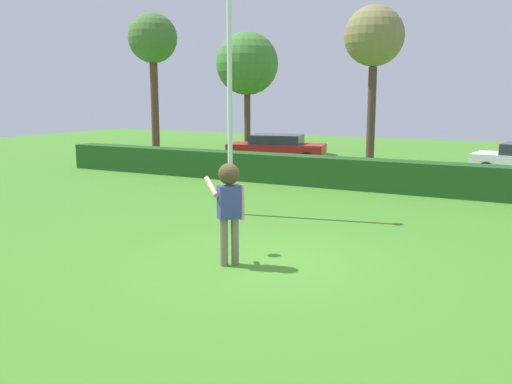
{
  "coord_description": "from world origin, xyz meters",
  "views": [
    {
      "loc": [
        4.3,
        -8.41,
        2.95
      ],
      "look_at": [
        -0.44,
        0.63,
        1.15
      ],
      "focal_mm": 38.65,
      "sensor_mm": 36.0,
      "label": 1
    }
  ],
  "objects_px": {
    "willow_tree": "(374,39)",
    "maple_tree": "(153,41)",
    "frisbee": "(233,186)",
    "birch_tree": "(247,64)",
    "person": "(229,199)",
    "parked_car_red": "(277,147)",
    "lamppost": "(229,66)"
  },
  "relations": [
    {
      "from": "person",
      "to": "frisbee",
      "type": "distance_m",
      "value": 0.8
    },
    {
      "from": "willow_tree",
      "to": "parked_car_red",
      "type": "bearing_deg",
      "value": -178.17
    },
    {
      "from": "person",
      "to": "maple_tree",
      "type": "bearing_deg",
      "value": 131.48
    },
    {
      "from": "lamppost",
      "to": "maple_tree",
      "type": "height_order",
      "value": "maple_tree"
    },
    {
      "from": "willow_tree",
      "to": "maple_tree",
      "type": "xyz_separation_m",
      "value": [
        -11.65,
        0.99,
        0.49
      ]
    },
    {
      "from": "person",
      "to": "parked_car_red",
      "type": "bearing_deg",
      "value": 112.39
    },
    {
      "from": "frisbee",
      "to": "lamppost",
      "type": "height_order",
      "value": "lamppost"
    },
    {
      "from": "parked_car_red",
      "to": "birch_tree",
      "type": "bearing_deg",
      "value": 135.76
    },
    {
      "from": "birch_tree",
      "to": "willow_tree",
      "type": "bearing_deg",
      "value": -21.76
    },
    {
      "from": "person",
      "to": "birch_tree",
      "type": "height_order",
      "value": "birch_tree"
    },
    {
      "from": "frisbee",
      "to": "maple_tree",
      "type": "height_order",
      "value": "maple_tree"
    },
    {
      "from": "frisbee",
      "to": "parked_car_red",
      "type": "height_order",
      "value": "frisbee"
    },
    {
      "from": "frisbee",
      "to": "birch_tree",
      "type": "distance_m",
      "value": 18.46
    },
    {
      "from": "person",
      "to": "maple_tree",
      "type": "xyz_separation_m",
      "value": [
        -13.18,
        14.91,
        4.45
      ]
    },
    {
      "from": "frisbee",
      "to": "parked_car_red",
      "type": "bearing_deg",
      "value": 112.23
    },
    {
      "from": "parked_car_red",
      "to": "willow_tree",
      "type": "distance_m",
      "value": 6.09
    },
    {
      "from": "parked_car_red",
      "to": "willow_tree",
      "type": "bearing_deg",
      "value": 1.83
    },
    {
      "from": "frisbee",
      "to": "lamppost",
      "type": "relative_size",
      "value": 0.04
    },
    {
      "from": "person",
      "to": "maple_tree",
      "type": "relative_size",
      "value": 0.26
    },
    {
      "from": "willow_tree",
      "to": "frisbee",
      "type": "bearing_deg",
      "value": -84.87
    },
    {
      "from": "frisbee",
      "to": "maple_tree",
      "type": "distance_m",
      "value": 19.62
    },
    {
      "from": "willow_tree",
      "to": "maple_tree",
      "type": "bearing_deg",
      "value": 175.14
    },
    {
      "from": "frisbee",
      "to": "person",
      "type": "bearing_deg",
      "value": -64.86
    },
    {
      "from": "person",
      "to": "frisbee",
      "type": "relative_size",
      "value": 7.52
    },
    {
      "from": "frisbee",
      "to": "lamppost",
      "type": "bearing_deg",
      "value": 121.12
    },
    {
      "from": "frisbee",
      "to": "birch_tree",
      "type": "relative_size",
      "value": 0.04
    },
    {
      "from": "willow_tree",
      "to": "birch_tree",
      "type": "distance_m",
      "value": 7.85
    },
    {
      "from": "person",
      "to": "birch_tree",
      "type": "relative_size",
      "value": 0.3
    },
    {
      "from": "willow_tree",
      "to": "birch_tree",
      "type": "height_order",
      "value": "willow_tree"
    },
    {
      "from": "parked_car_red",
      "to": "lamppost",
      "type": "bearing_deg",
      "value": -70.62
    },
    {
      "from": "lamppost",
      "to": "willow_tree",
      "type": "height_order",
      "value": "lamppost"
    },
    {
      "from": "frisbee",
      "to": "birch_tree",
      "type": "bearing_deg",
      "value": 117.71
    }
  ]
}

